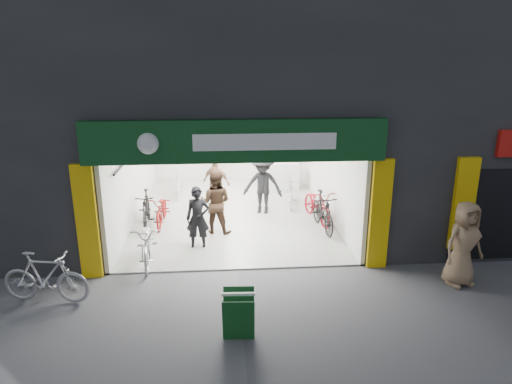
{
  "coord_description": "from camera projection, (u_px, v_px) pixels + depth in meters",
  "views": [
    {
      "loc": [
        -0.32,
        -9.57,
        4.8
      ],
      "look_at": [
        0.55,
        1.5,
        1.43
      ],
      "focal_mm": 32.0,
      "sensor_mm": 36.0,
      "label": 1
    }
  ],
  "objects": [
    {
      "name": "sandwich_board",
      "position": [
        239.0,
        314.0,
        7.92
      ],
      "size": [
        0.58,
        0.6,
        0.85
      ],
      "rotation": [
        0.0,
        0.0,
        -0.06
      ],
      "color": "#10431A",
      "rests_on": "ground"
    },
    {
      "name": "bike_right_front",
      "position": [
        323.0,
        212.0,
        12.81
      ],
      "size": [
        0.67,
        1.88,
        1.11
      ],
      "primitive_type": "imported",
      "rotation": [
        0.0,
        0.0,
        0.09
      ],
      "color": "black",
      "rests_on": "ground"
    },
    {
      "name": "customer_d",
      "position": [
        217.0,
        182.0,
        14.64
      ],
      "size": [
        1.05,
        0.9,
        1.69
      ],
      "primitive_type": "imported",
      "rotation": [
        0.0,
        0.0,
        2.54
      ],
      "color": "#876A4F",
      "rests_on": "ground"
    },
    {
      "name": "customer_b",
      "position": [
        216.0,
        202.0,
        12.5
      ],
      "size": [
        1.02,
        0.88,
        1.8
      ],
      "primitive_type": "imported",
      "rotation": [
        0.0,
        0.0,
        2.88
      ],
      "color": "#382519",
      "rests_on": "ground"
    },
    {
      "name": "customer_c",
      "position": [
        263.0,
        185.0,
        14.03
      ],
      "size": [
        1.35,
        0.99,
        1.87
      ],
      "primitive_type": "imported",
      "rotation": [
        0.0,
        0.0,
        -0.27
      ],
      "color": "black",
      "rests_on": "ground"
    },
    {
      "name": "ground",
      "position": [
        238.0,
        270.0,
        10.55
      ],
      "size": [
        60.0,
        60.0,
        0.0
      ],
      "primitive_type": "plane",
      "color": "#56565B",
      "rests_on": "ground"
    },
    {
      "name": "bike_left_midback",
      "position": [
        162.0,
        210.0,
        13.23
      ],
      "size": [
        0.63,
        1.76,
        0.92
      ],
      "primitive_type": "imported",
      "rotation": [
        0.0,
        0.0,
        -0.01
      ],
      "color": "maroon",
      "rests_on": "ground"
    },
    {
      "name": "customer_a",
      "position": [
        198.0,
        218.0,
        11.53
      ],
      "size": [
        0.61,
        0.41,
        1.63
      ],
      "primitive_type": "imported",
      "rotation": [
        0.0,
        0.0,
        -0.04
      ],
      "color": "black",
      "rests_on": "ground"
    },
    {
      "name": "bike_left_midfront",
      "position": [
        146.0,
        209.0,
        13.08
      ],
      "size": [
        0.6,
        1.77,
        1.05
      ],
      "primitive_type": "imported",
      "rotation": [
        0.0,
        0.0,
        0.07
      ],
      "color": "black",
      "rests_on": "ground"
    },
    {
      "name": "parked_bike",
      "position": [
        45.0,
        277.0,
        9.07
      ],
      "size": [
        1.87,
        0.82,
        1.09
      ],
      "primitive_type": "imported",
      "rotation": [
        0.0,
        0.0,
        1.39
      ],
      "color": "#B8B8BD",
      "rests_on": "ground"
    },
    {
      "name": "bike_right_mid",
      "position": [
        317.0,
        205.0,
        13.53
      ],
      "size": [
        1.0,
        2.02,
        1.02
      ],
      "primitive_type": "imported",
      "rotation": [
        0.0,
        0.0,
        0.17
      ],
      "color": "maroon",
      "rests_on": "ground"
    },
    {
      "name": "bike_right_back",
      "position": [
        290.0,
        191.0,
        14.87
      ],
      "size": [
        0.68,
        1.73,
        1.01
      ],
      "primitive_type": "imported",
      "rotation": [
        0.0,
        0.0,
        -0.13
      ],
      "color": "#ABACB0",
      "rests_on": "ground"
    },
    {
      "name": "pedestrian_near",
      "position": [
        463.0,
        244.0,
        9.67
      ],
      "size": [
        1.03,
        0.8,
        1.87
      ],
      "primitive_type": "imported",
      "rotation": [
        0.0,
        0.0,
        0.25
      ],
      "color": "#8F7153",
      "rests_on": "ground"
    },
    {
      "name": "bike_left_front",
      "position": [
        147.0,
        242.0,
        10.82
      ],
      "size": [
        0.9,
        2.01,
        1.02
      ],
      "primitive_type": "imported",
      "rotation": [
        0.0,
        0.0,
        0.12
      ],
      "color": "#B6B5BA",
      "rests_on": "ground"
    },
    {
      "name": "building",
      "position": [
        259.0,
        70.0,
        14.12
      ],
      "size": [
        17.0,
        10.27,
        8.0
      ],
      "color": "#232326",
      "rests_on": "ground"
    },
    {
      "name": "bike_left_back",
      "position": [
        179.0,
        184.0,
        15.85
      ],
      "size": [
        0.44,
        1.55,
        0.93
      ],
      "primitive_type": "imported",
      "rotation": [
        0.0,
        0.0,
        -0.0
      ],
      "color": "silver",
      "rests_on": "ground"
    }
  ]
}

